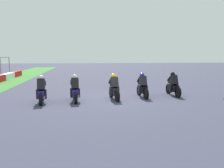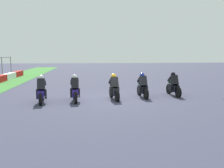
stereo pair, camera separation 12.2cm
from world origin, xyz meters
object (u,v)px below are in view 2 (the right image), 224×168
(rider_lane_b, at_px, (143,87))
(rider_lane_e, at_px, (42,91))
(rider_lane_d, at_px, (75,90))
(rider_lane_c, at_px, (114,89))
(rider_lane_a, at_px, (174,86))

(rider_lane_b, relative_size, rider_lane_e, 1.00)
(rider_lane_b, height_order, rider_lane_d, same)
(rider_lane_c, height_order, rider_lane_d, same)
(rider_lane_b, relative_size, rider_lane_d, 1.00)
(rider_lane_c, xyz_separation_m, rider_lane_e, (-0.42, 4.05, 0.00))
(rider_lane_a, height_order, rider_lane_c, same)
(rider_lane_e, bearing_deg, rider_lane_a, -87.45)
(rider_lane_b, relative_size, rider_lane_c, 1.00)
(rider_lane_e, bearing_deg, rider_lane_c, -90.08)
(rider_lane_c, bearing_deg, rider_lane_b, -82.57)
(rider_lane_a, relative_size, rider_lane_e, 1.00)
(rider_lane_c, distance_m, rider_lane_e, 4.07)
(rider_lane_c, relative_size, rider_lane_e, 1.00)
(rider_lane_a, bearing_deg, rider_lane_e, 96.05)
(rider_lane_a, distance_m, rider_lane_c, 4.02)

